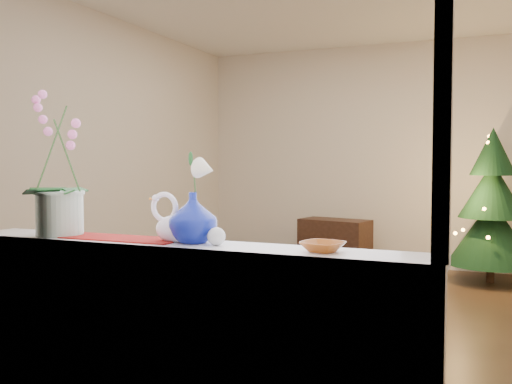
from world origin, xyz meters
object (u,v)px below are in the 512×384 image
xmas_tree (492,205)px  paperweight (216,236)px  orchid_pot (59,162)px  side_table (335,245)px  swan (175,219)px  amber_dish (323,247)px  blue_vase (193,214)px

xmas_tree → paperweight: bearing=-103.7°
orchid_pot → side_table: size_ratio=0.87×
swan → amber_dish: bearing=15.8°
swan → side_table: swan is taller
orchid_pot → amber_dish: (1.30, 0.00, -0.33)m
swan → blue_vase: blue_vase is taller
blue_vase → amber_dish: size_ratio=1.79×
blue_vase → paperweight: 0.16m
side_table → blue_vase: bearing=-70.6°
swan → paperweight: (0.22, -0.02, -0.06)m
swan → xmas_tree: xmas_tree is taller
orchid_pot → xmas_tree: xmas_tree is taller
side_table → xmas_tree: bearing=10.9°
orchid_pot → amber_dish: bearing=0.0°
paperweight → xmas_tree: (1.05, 4.33, -0.14)m
orchid_pot → amber_dish: orchid_pot is taller
swan → blue_vase: bearing=26.6°
paperweight → xmas_tree: xmas_tree is taller
xmas_tree → side_table: xmas_tree is taller
orchid_pot → swan: bearing=1.4°
xmas_tree → side_table: size_ratio=2.05×
orchid_pot → side_table: bearing=87.5°
orchid_pot → blue_vase: size_ratio=2.75×
blue_vase → xmas_tree: 4.46m
swan → paperweight: bearing=10.6°
swan → amber_dish: size_ratio=1.72×
orchid_pot → xmas_tree: size_ratio=0.43×
orchid_pot → xmas_tree: 4.74m
orchid_pot → amber_dish: size_ratio=4.93×
blue_vase → side_table: size_ratio=0.32×
blue_vase → xmas_tree: (1.19, 4.29, -0.23)m
swan → side_table: size_ratio=0.30×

